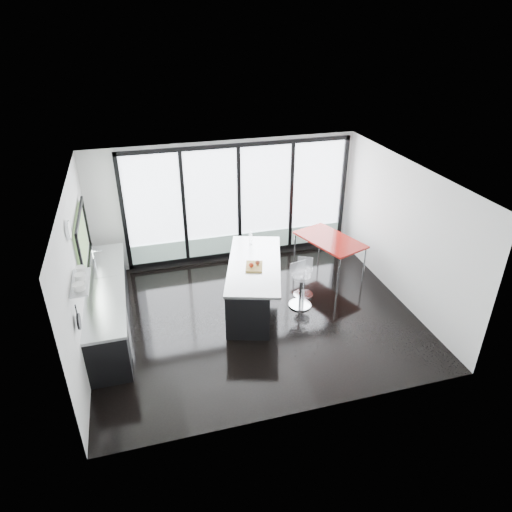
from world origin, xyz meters
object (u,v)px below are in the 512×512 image
object	(u,v)px
island	(251,284)
bar_stool_far	(304,282)
red_table	(329,255)
bar_stool_near	(301,290)

from	to	relation	value
island	bar_stool_far	xyz separation A→B (m)	(1.14, 0.03, -0.17)
island	red_table	bearing A→B (deg)	22.04
bar_stool_near	bar_stool_far	bearing A→B (deg)	47.76
red_table	bar_stool_far	bearing A→B (deg)	-138.22
red_table	island	bearing A→B (deg)	-157.96
bar_stool_near	red_table	distance (m)	1.56
island	bar_stool_far	world-z (taller)	island
bar_stool_far	red_table	xyz separation A→B (m)	(0.88, 0.79, 0.09)
bar_stool_near	red_table	size ratio (longest dim) A/B	0.47
island	red_table	xyz separation A→B (m)	(2.02, 0.82, -0.08)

